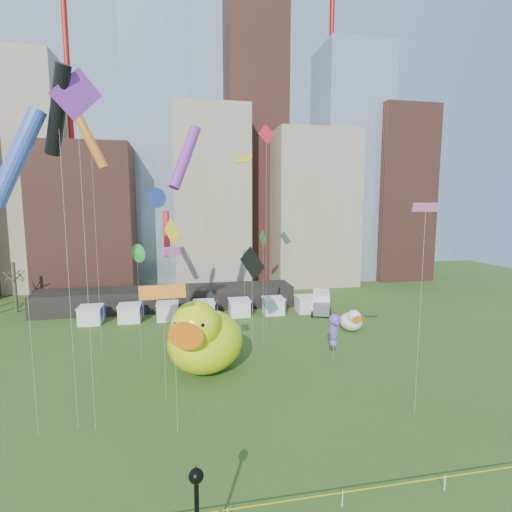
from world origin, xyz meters
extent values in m
cube|color=gray|center=(-30.00, 62.00, 21.00)|extent=(14.00, 12.00, 42.00)
cube|color=brown|center=(-18.00, 56.00, 13.00)|extent=(16.00, 14.00, 26.00)
cube|color=#8C9EB2|center=(-6.00, 64.00, 27.50)|extent=(12.00, 12.00, 55.00)
cube|color=gray|center=(4.00, 60.00, 17.00)|extent=(14.00, 14.00, 34.00)
cube|color=brown|center=(14.00, 66.00, 34.00)|extent=(12.00, 12.00, 68.00)
cube|color=gray|center=(24.00, 58.00, 15.00)|extent=(16.00, 14.00, 30.00)
cube|color=#8C9EB2|center=(34.00, 62.00, 24.00)|extent=(14.00, 12.00, 48.00)
cube|color=brown|center=(44.00, 60.00, 18.00)|extent=(12.00, 12.00, 36.00)
cylinder|color=red|center=(-22.00, 64.00, 38.00)|extent=(1.00, 1.00, 76.00)
cylinder|color=red|center=(30.00, 64.00, 38.00)|extent=(1.00, 1.00, 76.00)
cube|color=black|center=(-4.00, 42.00, 1.60)|extent=(38.00, 6.00, 3.20)
cube|color=white|center=(-14.00, 36.00, 1.10)|extent=(2.80, 2.80, 2.20)
cube|color=red|center=(-12.20, 36.00, 1.60)|extent=(0.08, 1.40, 1.60)
cube|color=white|center=(-9.00, 36.00, 1.10)|extent=(2.80, 2.80, 2.20)
cube|color=red|center=(-7.20, 36.00, 1.60)|extent=(0.08, 1.40, 1.60)
cube|color=white|center=(-4.00, 36.00, 1.10)|extent=(2.80, 2.80, 2.20)
cube|color=red|center=(-2.20, 36.00, 1.60)|extent=(0.08, 1.40, 1.60)
cube|color=white|center=(1.00, 36.00, 1.10)|extent=(2.80, 2.80, 2.20)
cube|color=red|center=(2.80, 36.00, 1.60)|extent=(0.08, 1.40, 1.60)
cube|color=white|center=(6.00, 36.00, 1.10)|extent=(2.80, 2.80, 2.20)
cube|color=red|center=(7.80, 36.00, 1.60)|extent=(0.08, 1.40, 1.60)
cube|color=white|center=(11.00, 36.00, 1.10)|extent=(2.80, 2.80, 2.20)
cube|color=red|center=(12.80, 36.00, 1.60)|extent=(0.08, 1.40, 1.60)
cube|color=white|center=(16.00, 36.00, 1.10)|extent=(2.80, 2.80, 2.20)
cube|color=red|center=(17.80, 36.00, 1.60)|extent=(0.08, 1.40, 1.60)
cylinder|color=#382B21|center=(-26.00, 44.00, 3.75)|extent=(0.44, 0.44, 7.50)
cylinder|color=white|center=(6.00, 0.00, 0.45)|extent=(0.06, 0.06, 0.90)
cylinder|color=white|center=(12.00, 0.00, 0.45)|extent=(0.06, 0.06, 0.90)
cube|color=#DDAE0B|center=(0.00, 0.00, 0.80)|extent=(50.00, 0.02, 0.07)
ellipsoid|color=#E1F60C|center=(0.13, 18.37, 2.87)|extent=(9.55, 10.20, 5.75)
ellipsoid|color=#E1F60C|center=(1.34, 21.30, 2.72)|extent=(2.33, 2.10, 2.33)
sphere|color=#E1F60C|center=(-0.85, 15.99, 5.19)|extent=(5.64, 5.64, 4.32)
cone|color=orange|center=(-1.55, 14.30, 5.04)|extent=(2.94, 2.70, 2.38)
sphere|color=white|center=(-2.40, 15.35, 5.76)|extent=(0.78, 0.78, 0.78)
sphere|color=white|center=(-0.21, 14.44, 5.76)|extent=(0.78, 0.78, 0.78)
sphere|color=black|center=(-2.54, 15.01, 5.76)|extent=(0.39, 0.39, 0.39)
sphere|color=black|center=(-0.35, 14.10, 5.76)|extent=(0.39, 0.39, 0.39)
ellipsoid|color=white|center=(18.82, 26.79, 1.13)|extent=(2.92, 3.36, 2.26)
ellipsoid|color=white|center=(18.89, 28.03, 1.07)|extent=(0.78, 0.63, 0.92)
sphere|color=white|center=(18.76, 25.78, 2.04)|extent=(1.79, 1.79, 1.70)
cone|color=orange|center=(18.72, 25.06, 1.98)|extent=(0.98, 0.82, 0.93)
sphere|color=white|center=(18.27, 25.34, 2.27)|extent=(0.31, 0.31, 0.31)
sphere|color=white|center=(19.20, 25.28, 2.27)|extent=(0.31, 0.31, 0.31)
sphere|color=black|center=(18.26, 25.19, 2.27)|extent=(0.15, 0.15, 0.15)
sphere|color=black|center=(19.19, 25.14, 2.27)|extent=(0.15, 0.15, 0.15)
cylinder|color=silver|center=(-1.06, 18.75, 2.04)|extent=(0.03, 0.03, 4.09)
ellipsoid|color=green|center=(-1.06, 18.75, 4.09)|extent=(1.06, 0.90, 2.53)
sphere|color=green|center=(-1.06, 18.60, 5.44)|extent=(1.40, 1.40, 1.29)
cone|color=green|center=(-1.06, 18.02, 5.38)|extent=(0.52, 0.84, 0.45)
sphere|color=green|center=(-1.06, 18.80, 2.63)|extent=(0.90, 0.90, 0.90)
cylinder|color=silver|center=(13.08, 18.51, 1.49)|extent=(0.03, 0.03, 2.99)
ellipsoid|color=#7346D3|center=(13.08, 18.51, 2.99)|extent=(0.97, 0.83, 2.26)
sphere|color=#7346D3|center=(13.08, 18.36, 4.20)|extent=(1.29, 1.29, 1.15)
cone|color=#7346D3|center=(13.08, 17.84, 4.14)|extent=(0.49, 0.77, 0.40)
sphere|color=#7346D3|center=(13.08, 18.56, 1.69)|extent=(0.81, 0.81, 0.81)
sphere|color=black|center=(-1.56, -3.20, 5.21)|extent=(0.59, 0.59, 0.59)
cone|color=black|center=(-1.56, -3.20, 5.52)|extent=(0.21, 0.21, 0.26)
cube|color=white|center=(18.43, 36.33, 1.56)|extent=(4.00, 5.56, 2.52)
cube|color=#595960|center=(17.32, 33.31, 1.06)|extent=(2.80, 2.50, 1.61)
cylinder|color=black|center=(16.63, 35.06, 0.45)|extent=(0.55, 0.94, 0.91)
cylinder|color=black|center=(18.99, 34.20, 0.45)|extent=(0.55, 0.94, 0.91)
cylinder|color=black|center=(17.81, 38.28, 0.45)|extent=(0.55, 0.94, 0.91)
cylinder|color=black|center=(20.17, 37.41, 0.45)|extent=(0.55, 0.94, 0.91)
cylinder|color=silver|center=(-3.49, 26.71, 6.54)|extent=(0.02, 0.02, 13.08)
cylinder|color=red|center=(-3.49, 26.71, 13.08)|extent=(0.81, 2.40, 4.03)
cylinder|color=silver|center=(14.99, 7.35, 7.73)|extent=(0.02, 0.02, 15.47)
cube|color=pink|center=(14.99, 7.35, 15.47)|extent=(1.99, 0.43, 0.62)
cylinder|color=silver|center=(-9.37, 10.22, 10.76)|extent=(0.02, 0.02, 21.53)
cylinder|color=black|center=(-9.37, 10.22, 21.53)|extent=(2.77, 3.10, 5.50)
cylinder|color=silver|center=(6.85, 23.78, 6.05)|extent=(0.02, 0.02, 12.10)
cube|color=green|center=(6.85, 23.78, 12.10)|extent=(1.04, 1.58, 1.86)
cylinder|color=silver|center=(5.34, 27.21, 10.44)|extent=(0.02, 0.02, 20.88)
cube|color=yellow|center=(5.34, 27.21, 20.88)|extent=(1.58, 2.43, 0.79)
cylinder|color=silver|center=(-4.85, 31.30, 8.28)|extent=(0.02, 0.02, 16.55)
cone|color=blue|center=(-4.85, 31.30, 16.55)|extent=(1.70, 2.16, 2.45)
cylinder|color=silver|center=(-3.43, 13.36, 4.44)|extent=(0.02, 0.02, 8.88)
cube|color=orange|center=(-3.43, 13.36, 8.88)|extent=(3.63, 0.90, 1.10)
cylinder|color=silver|center=(-8.13, 9.85, 11.25)|extent=(0.02, 0.02, 22.49)
cube|color=purple|center=(-8.13, 9.85, 22.49)|extent=(2.78, 1.90, 3.34)
cylinder|color=silver|center=(8.20, 28.35, 11.97)|extent=(0.02, 0.02, 23.93)
cube|color=red|center=(8.20, 28.35, 23.93)|extent=(1.67, 1.69, 2.34)
cylinder|color=silver|center=(-3.05, 30.45, 5.00)|extent=(0.02, 0.02, 10.01)
cube|color=pink|center=(-3.05, 30.45, 10.01)|extent=(2.33, 2.78, 0.98)
cylinder|color=silver|center=(5.48, 23.01, 4.75)|extent=(0.02, 0.02, 9.49)
cube|color=black|center=(5.48, 23.01, 9.49)|extent=(2.20, 2.93, 3.63)
cylinder|color=silver|center=(-6.19, 21.90, 5.49)|extent=(0.02, 0.02, 10.97)
cone|color=green|center=(-6.19, 21.90, 10.97)|extent=(1.21, 1.65, 1.83)
cylinder|color=silver|center=(-2.47, 8.34, 6.94)|extent=(0.02, 0.02, 13.89)
cube|color=yellow|center=(-2.47, 8.34, 13.89)|extent=(1.02, 1.57, 1.85)
cylinder|color=silver|center=(-11.84, 9.92, 9.28)|extent=(0.02, 0.02, 18.57)
cylinder|color=blue|center=(-11.84, 9.92, 18.57)|extent=(3.85, 1.66, 6.34)
cylinder|color=silver|center=(-10.80, 26.19, 11.05)|extent=(0.02, 0.02, 22.10)
cylinder|color=orange|center=(-10.80, 26.19, 22.10)|extent=(3.39, 1.39, 5.61)
cylinder|color=silver|center=(-1.31, 25.43, 10.35)|extent=(0.02, 0.02, 20.70)
cylinder|color=purple|center=(-1.31, 25.43, 20.70)|extent=(4.02, 3.36, 6.98)
camera|label=1|loc=(-1.89, -17.00, 15.53)|focal=27.00mm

